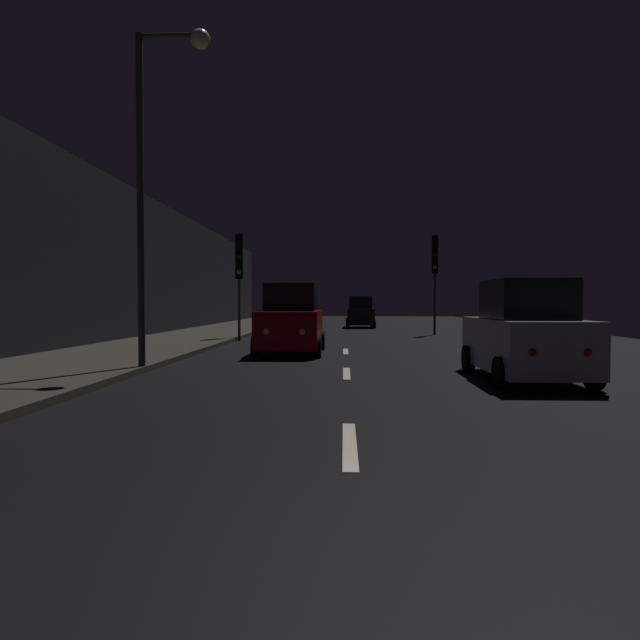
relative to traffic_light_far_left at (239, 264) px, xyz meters
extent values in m
cube|color=black|center=(4.49, 3.64, -3.25)|extent=(25.99, 84.00, 0.02)
cube|color=#38332B|center=(-2.31, 3.64, -3.17)|extent=(4.40, 84.00, 0.15)
cube|color=black|center=(-4.91, 0.14, 0.01)|extent=(0.80, 63.00, 6.50)
cube|color=beige|center=(4.49, -17.86, -3.24)|extent=(0.16, 2.20, 0.01)
cube|color=beige|center=(4.49, -11.26, -3.24)|extent=(0.16, 2.20, 0.01)
cube|color=beige|center=(4.49, -5.32, -3.24)|extent=(0.16, 2.20, 0.01)
cylinder|color=#38383A|center=(-0.01, 0.02, -1.94)|extent=(0.12, 0.12, 2.61)
cube|color=black|center=(-0.01, 0.02, 0.32)|extent=(0.38, 0.40, 1.90)
sphere|color=black|center=(0.04, -0.15, 0.95)|extent=(0.22, 0.22, 0.22)
sphere|color=black|center=(0.04, -0.15, 0.32)|extent=(0.22, 0.22, 0.22)
sphere|color=#19D84C|center=(0.04, -0.15, -0.32)|extent=(0.22, 0.22, 0.22)
cylinder|color=#38383A|center=(8.99, 4.89, -1.70)|extent=(0.12, 0.12, 3.08)
cube|color=black|center=(8.99, 4.89, 0.78)|extent=(0.34, 0.37, 1.90)
sphere|color=black|center=(8.96, 4.71, 1.42)|extent=(0.22, 0.22, 0.22)
sphere|color=black|center=(8.96, 4.71, 0.78)|extent=(0.22, 0.22, 0.22)
sphere|color=#19D84C|center=(8.96, 4.71, 0.15)|extent=(0.22, 0.22, 0.22)
cylinder|color=#2D2D30|center=(-0.21, -11.30, 0.60)|extent=(0.16, 0.16, 7.69)
cylinder|color=#2D2D30|center=(0.49, -11.30, 4.40)|extent=(1.40, 0.10, 0.10)
sphere|color=beige|center=(1.19, -11.30, 4.30)|extent=(0.44, 0.44, 0.44)
cube|color=maroon|center=(2.75, -6.01, -2.45)|extent=(1.84, 4.30, 1.13)
cube|color=black|center=(2.75, -5.85, -1.46)|extent=(1.57, 2.15, 0.86)
cylinder|color=black|center=(3.65, -7.51, -2.92)|extent=(0.23, 0.65, 0.65)
cylinder|color=black|center=(1.85, -7.51, -2.92)|extent=(0.23, 0.65, 0.65)
cylinder|color=black|center=(3.65, -4.50, -2.92)|extent=(0.23, 0.65, 0.65)
cylinder|color=black|center=(1.85, -4.50, -2.92)|extent=(0.23, 0.65, 0.65)
sphere|color=white|center=(3.26, -8.11, -2.45)|extent=(0.18, 0.18, 0.18)
sphere|color=white|center=(2.25, -8.11, -2.45)|extent=(0.18, 0.18, 0.18)
sphere|color=red|center=(3.26, -3.90, -2.45)|extent=(0.18, 0.18, 0.18)
sphere|color=red|center=(2.25, -3.90, -2.45)|extent=(0.18, 0.18, 0.18)
cube|color=#A5A8AD|center=(8.19, -12.15, -2.50)|extent=(1.73, 4.04, 1.06)
cube|color=black|center=(8.19, -12.29, -1.57)|extent=(1.47, 2.02, 0.81)
cylinder|color=black|center=(7.34, -10.73, -2.94)|extent=(0.21, 0.62, 0.62)
cylinder|color=black|center=(9.03, -10.73, -2.94)|extent=(0.21, 0.62, 0.62)
cylinder|color=black|center=(7.34, -13.56, -2.94)|extent=(0.21, 0.62, 0.62)
cylinder|color=black|center=(9.03, -13.56, -2.94)|extent=(0.21, 0.62, 0.62)
sphere|color=slate|center=(7.71, -10.17, -2.50)|extent=(0.17, 0.17, 0.17)
sphere|color=slate|center=(8.66, -10.17, -2.50)|extent=(0.17, 0.17, 0.17)
sphere|color=red|center=(7.71, -14.12, -2.50)|extent=(0.17, 0.17, 0.17)
sphere|color=red|center=(8.66, -14.12, -2.50)|extent=(0.17, 0.17, 0.17)
cube|color=black|center=(5.51, 13.39, -2.52)|extent=(1.69, 3.94, 1.03)
cube|color=black|center=(5.51, 13.25, -1.61)|extent=(1.43, 1.97, 0.79)
cylinder|color=black|center=(4.68, 14.77, -2.94)|extent=(0.21, 0.60, 0.60)
cylinder|color=black|center=(6.33, 14.77, -2.94)|extent=(0.21, 0.60, 0.60)
cylinder|color=black|center=(4.68, 12.01, -2.94)|extent=(0.21, 0.60, 0.60)
cylinder|color=black|center=(6.33, 12.01, -2.94)|extent=(0.21, 0.60, 0.60)
sphere|color=slate|center=(5.04, 15.32, -2.52)|extent=(0.17, 0.17, 0.17)
sphere|color=slate|center=(5.97, 15.32, -2.52)|extent=(0.17, 0.17, 0.17)
sphere|color=red|center=(5.04, 11.46, -2.52)|extent=(0.17, 0.17, 0.17)
sphere|color=red|center=(5.97, 11.46, -2.52)|extent=(0.17, 0.17, 0.17)
camera|label=1|loc=(4.42, -24.38, -1.64)|focal=32.57mm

